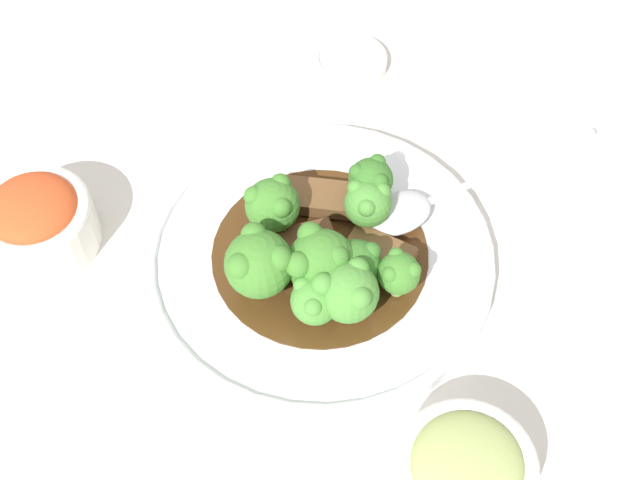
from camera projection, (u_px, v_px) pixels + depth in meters
name	position (u px, v px, depth m)	size (l,w,h in m)	color
ground_plane	(320.00, 264.00, 0.74)	(4.00, 4.00, 0.00)	silver
main_plate	(320.00, 257.00, 0.73)	(0.28, 0.28, 0.02)	white
beef_strip_0	(305.00, 247.00, 0.72)	(0.06, 0.05, 0.01)	#56331E
beef_strip_1	(324.00, 197.00, 0.74)	(0.08, 0.04, 0.01)	brown
beef_strip_2	(377.00, 256.00, 0.71)	(0.07, 0.06, 0.01)	brown
broccoli_floret_0	(272.00, 204.00, 0.71)	(0.04, 0.04, 0.05)	#7FA84C
broccoli_floret_1	(399.00, 273.00, 0.68)	(0.03, 0.03, 0.04)	#7FA84C
broccoli_floret_2	(356.00, 264.00, 0.68)	(0.04, 0.04, 0.04)	#7FA84C
broccoli_floret_3	(348.00, 292.00, 0.66)	(0.05, 0.05, 0.05)	#8EB756
broccoli_floret_4	(315.00, 262.00, 0.68)	(0.05, 0.05, 0.06)	#8EB756
broccoli_floret_5	(368.00, 203.00, 0.72)	(0.04, 0.04, 0.04)	#7FA84C
broccoli_floret_6	(371.00, 179.00, 0.73)	(0.04, 0.04, 0.05)	#8EB756
broccoli_floret_7	(259.00, 263.00, 0.67)	(0.05, 0.05, 0.06)	#7FA84C
broccoli_floret_8	(315.00, 300.00, 0.66)	(0.04, 0.04, 0.04)	#7FA84C
serving_spoon	(419.00, 204.00, 0.74)	(0.22, 0.12, 0.01)	silver
side_bowl_kimchi	(37.00, 220.00, 0.72)	(0.09, 0.09, 0.06)	white
side_bowl_appetizer	(465.00, 471.00, 0.60)	(0.10, 0.10, 0.05)	white
sauce_dish	(350.00, 60.00, 0.87)	(0.07, 0.07, 0.01)	white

